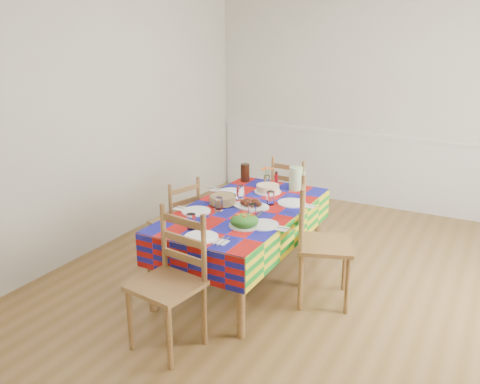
# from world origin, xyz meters

# --- Properties ---
(room) EXTENTS (4.58, 5.08, 2.78)m
(room) POSITION_xyz_m (0.00, 0.00, 1.35)
(room) COLOR brown
(room) RESTS_ON ground
(wainscot) EXTENTS (4.41, 0.06, 0.92)m
(wainscot) POSITION_xyz_m (0.00, 2.48, 0.49)
(wainscot) COLOR silver
(wainscot) RESTS_ON room
(dining_table) EXTENTS (0.94, 1.74, 0.68)m
(dining_table) POSITION_xyz_m (-0.60, -0.08, 0.61)
(dining_table) COLOR brown
(dining_table) RESTS_ON room
(setting_near_head) EXTENTS (0.41, 0.28, 0.12)m
(setting_near_head) POSITION_xyz_m (-0.63, -0.76, 0.71)
(setting_near_head) COLOR white
(setting_near_head) RESTS_ON dining_table
(setting_left_near) EXTENTS (0.45, 0.27, 0.12)m
(setting_left_near) POSITION_xyz_m (-0.86, -0.31, 0.71)
(setting_left_near) COLOR white
(setting_left_near) RESTS_ON dining_table
(setting_left_far) EXTENTS (0.45, 0.27, 0.12)m
(setting_left_far) POSITION_xyz_m (-0.86, 0.20, 0.71)
(setting_left_far) COLOR white
(setting_left_far) RESTS_ON dining_table
(setting_right_near) EXTENTS (0.46, 0.26, 0.12)m
(setting_right_near) POSITION_xyz_m (-0.33, -0.32, 0.71)
(setting_right_near) COLOR white
(setting_right_near) RESTS_ON dining_table
(setting_right_far) EXTENTS (0.46, 0.27, 0.12)m
(setting_right_far) POSITION_xyz_m (-0.34, 0.19, 0.71)
(setting_right_far) COLOR white
(setting_right_far) RESTS_ON dining_table
(meat_platter) EXTENTS (0.33, 0.23, 0.06)m
(meat_platter) POSITION_xyz_m (-0.56, -0.02, 0.70)
(meat_platter) COLOR white
(meat_platter) RESTS_ON dining_table
(salad_platter) EXTENTS (0.24, 0.24, 0.10)m
(salad_platter) POSITION_xyz_m (-0.41, -0.44, 0.72)
(salad_platter) COLOR white
(salad_platter) RESTS_ON dining_table
(pasta_bowl) EXTENTS (0.23, 0.23, 0.08)m
(pasta_bowl) POSITION_xyz_m (-0.81, -0.08, 0.72)
(pasta_bowl) COLOR white
(pasta_bowl) RESTS_ON dining_table
(cake) EXTENTS (0.25, 0.25, 0.07)m
(cake) POSITION_xyz_m (-0.61, 0.42, 0.71)
(cake) COLOR white
(cake) RESTS_ON dining_table
(serving_utensils) EXTENTS (0.13, 0.29, 0.01)m
(serving_utensils) POSITION_xyz_m (-0.44, -0.17, 0.68)
(serving_utensils) COLOR black
(serving_utensils) RESTS_ON dining_table
(flower_vase) EXTENTS (0.12, 0.10, 0.19)m
(flower_vase) POSITION_xyz_m (-0.72, 0.62, 0.76)
(flower_vase) COLOR white
(flower_vase) RESTS_ON dining_table
(hot_sauce) EXTENTS (0.03, 0.03, 0.14)m
(hot_sauce) POSITION_xyz_m (-0.63, 0.66, 0.75)
(hot_sauce) COLOR red
(hot_sauce) RESTS_ON dining_table
(green_pitcher) EXTENTS (0.13, 0.13, 0.22)m
(green_pitcher) POSITION_xyz_m (-0.41, 0.62, 0.79)
(green_pitcher) COLOR #A3C68B
(green_pitcher) RESTS_ON dining_table
(tea_pitcher) EXTENTS (0.09, 0.09, 0.18)m
(tea_pitcher) POSITION_xyz_m (-0.97, 0.64, 0.77)
(tea_pitcher) COLOR black
(tea_pitcher) RESTS_ON dining_table
(name_card) EXTENTS (0.07, 0.02, 0.02)m
(name_card) POSITION_xyz_m (-0.59, -0.91, 0.69)
(name_card) COLOR white
(name_card) RESTS_ON dining_table
(chair_near) EXTENTS (0.49, 0.47, 0.98)m
(chair_near) POSITION_xyz_m (-0.59, -1.17, 0.48)
(chair_near) COLOR brown
(chair_near) RESTS_ON room
(chair_far) EXTENTS (0.41, 0.40, 0.89)m
(chair_far) POSITION_xyz_m (-0.60, 1.02, 0.44)
(chair_far) COLOR brown
(chair_far) RESTS_ON room
(chair_left) EXTENTS (0.45, 0.46, 0.85)m
(chair_left) POSITION_xyz_m (-1.30, -0.09, 0.42)
(chair_left) COLOR brown
(chair_left) RESTS_ON room
(chair_right) EXTENTS (0.55, 0.56, 1.01)m
(chair_right) POSITION_xyz_m (0.09, -0.09, 0.50)
(chair_right) COLOR brown
(chair_right) RESTS_ON room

